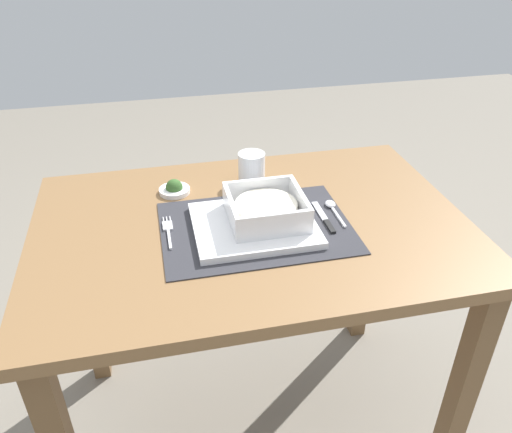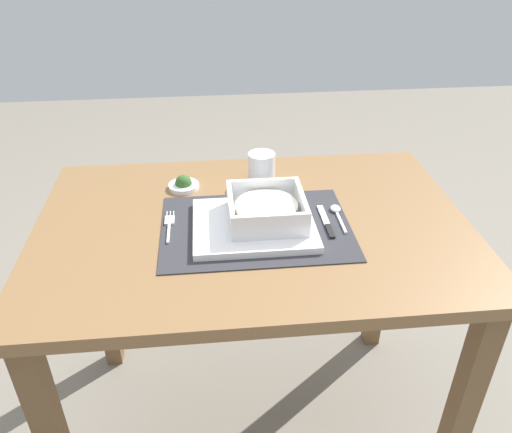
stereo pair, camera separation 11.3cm
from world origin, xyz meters
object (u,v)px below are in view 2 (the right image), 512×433
at_px(spoon, 337,212).
at_px(condiment_saucer, 184,185).
at_px(porridge_bowl, 266,210).
at_px(butter_knife, 327,223).
at_px(dining_table, 253,259).
at_px(drinking_glass, 262,170).
at_px(fork, 169,224).

height_order(spoon, condiment_saucer, condiment_saucer).
xyz_separation_m(porridge_bowl, butter_knife, (0.14, -0.01, -0.04)).
bearing_deg(spoon, porridge_bowl, -166.75).
xyz_separation_m(porridge_bowl, spoon, (0.17, 0.03, -0.03)).
xyz_separation_m(dining_table, drinking_glass, (0.04, 0.19, 0.14)).
distance_m(dining_table, fork, 0.22).
distance_m(dining_table, spoon, 0.23).
distance_m(butter_knife, condiment_saucer, 0.39).
distance_m(spoon, butter_knife, 0.06).
xyz_separation_m(spoon, butter_knife, (-0.03, -0.04, -0.00)).
xyz_separation_m(porridge_bowl, fork, (-0.22, 0.02, -0.04)).
relative_size(fork, condiment_saucer, 1.69).
xyz_separation_m(dining_table, fork, (-0.19, 0.00, 0.11)).
bearing_deg(porridge_bowl, condiment_saucer, 133.72).
bearing_deg(drinking_glass, condiment_saucer, -176.89).
height_order(porridge_bowl, butter_knife, porridge_bowl).
bearing_deg(dining_table, drinking_glass, 77.66).
relative_size(fork, butter_knife, 0.95).
height_order(porridge_bowl, drinking_glass, drinking_glass).
bearing_deg(butter_knife, fork, 174.75).
bearing_deg(drinking_glass, porridge_bowl, -93.35).
relative_size(butter_knife, condiment_saucer, 1.77).
bearing_deg(butter_knife, condiment_saucer, 147.42).
bearing_deg(condiment_saucer, porridge_bowl, -46.28).
height_order(fork, butter_knife, butter_knife).
relative_size(dining_table, butter_knife, 7.26).
distance_m(dining_table, condiment_saucer, 0.27).
distance_m(butter_knife, drinking_glass, 0.25).
height_order(dining_table, butter_knife, butter_knife).
xyz_separation_m(fork, butter_knife, (0.35, -0.03, 0.00)).
bearing_deg(fork, condiment_saucer, 81.84).
xyz_separation_m(butter_knife, drinking_glass, (-0.12, 0.22, 0.03)).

